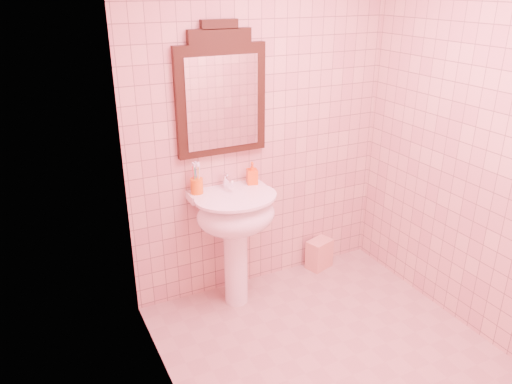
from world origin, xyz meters
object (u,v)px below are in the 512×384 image
mirror (221,95)px  toothbrush_cup (197,186)px  towel (319,254)px  soap_dispenser (252,173)px  pedestal_sink (236,222)px

mirror → toothbrush_cup: bearing=-167.0°
mirror → towel: 1.61m
toothbrush_cup → soap_dispenser: size_ratio=1.22×
toothbrush_cup → pedestal_sink: bearing=-34.4°
mirror → soap_dispenser: (0.20, -0.06, -0.57)m
towel → mirror: bearing=175.8°
mirror → pedestal_sink: bearing=-90.0°
pedestal_sink → soap_dispenser: 0.37m
towel → soap_dispenser: bearing=-179.8°
pedestal_sink → soap_dispenser: size_ratio=5.27×
mirror → soap_dispenser: 0.61m
mirror → towel: mirror is taller
toothbrush_cup → towel: toothbrush_cup is taller
toothbrush_cup → soap_dispenser: (0.42, -0.01, 0.03)m
toothbrush_cup → soap_dispenser: bearing=-1.5°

